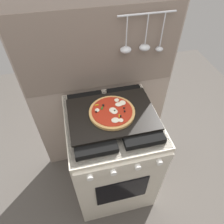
% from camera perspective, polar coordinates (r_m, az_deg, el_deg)
% --- Properties ---
extents(ground_plane, '(4.00, 4.00, 0.00)m').
position_cam_1_polar(ground_plane, '(2.04, 0.00, -18.30)').
color(ground_plane, '#4C4742').
extents(kitchen_backsplash, '(1.10, 0.09, 1.55)m').
position_cam_1_polar(kitchen_backsplash, '(1.60, -2.67, 4.98)').
color(kitchen_backsplash, gray).
rests_on(kitchen_backsplash, ground_plane).
extents(stove, '(0.60, 0.64, 0.90)m').
position_cam_1_polar(stove, '(1.65, 0.01, -11.59)').
color(stove, beige).
rests_on(stove, ground_plane).
extents(baking_tray, '(0.54, 0.38, 0.02)m').
position_cam_1_polar(baking_tray, '(1.28, 0.00, -0.56)').
color(baking_tray, black).
rests_on(baking_tray, stove).
extents(pizza_left, '(0.28, 0.28, 0.03)m').
position_cam_1_polar(pizza_left, '(1.27, 0.03, 0.04)').
color(pizza_left, tan).
rests_on(pizza_left, baking_tray).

